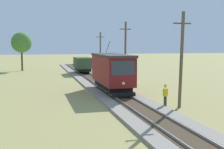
{
  "coord_description": "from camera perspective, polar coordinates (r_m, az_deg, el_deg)",
  "views": [
    {
      "loc": [
        -7.14,
        -8.38,
        4.83
      ],
      "look_at": [
        -0.23,
        18.87,
        1.92
      ],
      "focal_mm": 47.58,
      "sensor_mm": 36.0,
      "label": 1
    }
  ],
  "objects": [
    {
      "name": "utility_pole_near_tram",
      "position": [
        22.69,
        13.18,
        2.88
      ],
      "size": [
        1.4,
        0.56,
        7.19
      ],
      "color": "brown",
      "rests_on": "ground"
    },
    {
      "name": "utility_pole_far",
      "position": [
        50.32,
        -2.26,
        4.39
      ],
      "size": [
        1.4,
        0.43,
        6.79
      ],
      "color": "brown",
      "rests_on": "ground"
    },
    {
      "name": "red_tram",
      "position": [
        29.23,
        -0.02,
        0.74
      ],
      "size": [
        2.6,
        8.54,
        4.79
      ],
      "color": "maroon",
      "rests_on": "rail_right"
    },
    {
      "name": "tree_right_near",
      "position": [
        55.78,
        -17.01,
        5.88
      ],
      "size": [
        3.66,
        3.66,
        6.9
      ],
      "color": "#4C3823",
      "rests_on": "ground"
    },
    {
      "name": "freight_car",
      "position": [
        48.15,
        -5.66,
        1.99
      ],
      "size": [
        2.4,
        5.2,
        2.31
      ],
      "color": "#384C33",
      "rests_on": "rail_right"
    },
    {
      "name": "track_worker",
      "position": [
        23.05,
        10.2,
        -3.78
      ],
      "size": [
        0.45,
        0.42,
        1.78
      ],
      "rotation": [
        0.0,
        0.0,
        -0.93
      ],
      "color": "#38332D",
      "rests_on": "ground"
    },
    {
      "name": "utility_pole_mid",
      "position": [
        36.12,
        2.58,
        4.34
      ],
      "size": [
        1.4,
        0.45,
        7.49
      ],
      "color": "brown",
      "rests_on": "ground"
    }
  ]
}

